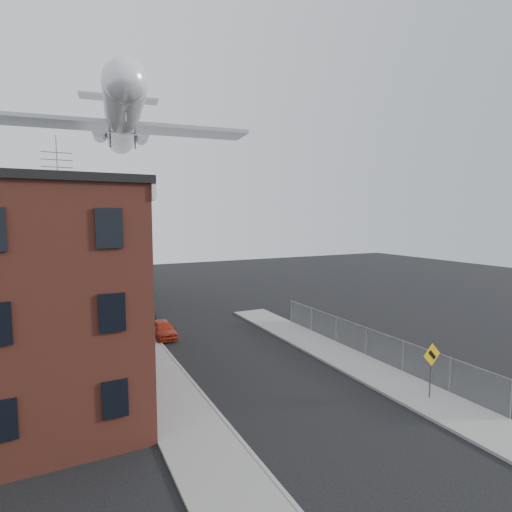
{
  "coord_description": "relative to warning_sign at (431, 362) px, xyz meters",
  "views": [
    {
      "loc": [
        -10.14,
        -13.77,
        8.81
      ],
      "look_at": [
        0.1,
        6.71,
        6.54
      ],
      "focal_mm": 28.0,
      "sensor_mm": 36.0,
      "label": 1
    }
  ],
  "objects": [
    {
      "name": "row_house_b",
      "position": [
        -17.56,
        24.53,
        3.25
      ],
      "size": [
        11.98,
        7.0,
        10.3
      ],
      "color": "slate",
      "rests_on": "ground"
    },
    {
      "name": "car_mid",
      "position": [
        -9.2,
        22.09,
        -1.34
      ],
      "size": [
        1.39,
        3.39,
        1.09
      ],
      "primitive_type": "imported",
      "rotation": [
        0.0,
        0.0,
        0.07
      ],
      "color": "black",
      "rests_on": "ground"
    },
    {
      "name": "car_near",
      "position": [
        -9.13,
        15.76,
        -1.25
      ],
      "size": [
        1.56,
        3.73,
        1.26
      ],
      "primitive_type": "imported",
      "rotation": [
        0.0,
        0.0,
        0.02
      ],
      "color": "#AB2C16",
      "rests_on": "ground"
    },
    {
      "name": "airplane",
      "position": [
        -9.93,
        26.31,
        15.66
      ],
      "size": [
        22.23,
        25.39,
        7.31
      ],
      "color": "silver",
      "rests_on": "ground"
    },
    {
      "name": "row_house_d",
      "position": [
        -17.56,
        38.53,
        3.25
      ],
      "size": [
        11.98,
        7.0,
        10.3
      ],
      "color": "slate",
      "rests_on": "ground"
    },
    {
      "name": "curb_left",
      "position": [
        -9.65,
        25.03,
        -1.81
      ],
      "size": [
        0.15,
        62.0,
        0.14
      ],
      "primitive_type": "cube",
      "color": "gray",
      "rests_on": "ground"
    },
    {
      "name": "curb_right",
      "position": [
        -1.55,
        7.03,
        -1.81
      ],
      "size": [
        0.15,
        26.0,
        0.14
      ],
      "primitive_type": "cube",
      "color": "gray",
      "rests_on": "ground"
    },
    {
      "name": "warning_sign",
      "position": [
        0.0,
        0.0,
        0.0
      ],
      "size": [
        1.1,
        0.11,
        2.8
      ],
      "color": "#515156",
      "rests_on": "ground"
    },
    {
      "name": "row_house_a",
      "position": [
        -17.56,
        17.53,
        3.25
      ],
      "size": [
        11.98,
        7.0,
        10.3
      ],
      "color": "slate",
      "rests_on": "ground"
    },
    {
      "name": "sidewalk_left",
      "position": [
        -11.1,
        25.03,
        -1.82
      ],
      "size": [
        3.0,
        62.0,
        0.12
      ],
      "primitive_type": "cube",
      "color": "gray",
      "rests_on": "ground"
    },
    {
      "name": "sidewalk_right",
      "position": [
        -0.1,
        7.03,
        -1.82
      ],
      "size": [
        3.0,
        26.0,
        0.12
      ],
      "primitive_type": "cube",
      "color": "gray",
      "rests_on": "ground"
    },
    {
      "name": "street_tree",
      "position": [
        -10.87,
        28.95,
        1.57
      ],
      "size": [
        3.22,
        3.2,
        5.2
      ],
      "color": "black",
      "rests_on": "ground"
    },
    {
      "name": "chainlink_fence",
      "position": [
        1.4,
        6.03,
        -0.89
      ],
      "size": [
        0.06,
        18.06,
        1.9
      ],
      "color": "gray",
      "rests_on": "ground"
    },
    {
      "name": "corner_building",
      "position": [
        -17.6,
        8.03,
        3.28
      ],
      "size": [
        10.31,
        12.3,
        12.15
      ],
      "color": "#3A1B12",
      "rests_on": "ground"
    },
    {
      "name": "row_house_c",
      "position": [
        -17.56,
        31.53,
        3.25
      ],
      "size": [
        11.98,
        7.0,
        10.3
      ],
      "color": "slate",
      "rests_on": "ground"
    },
    {
      "name": "car_far",
      "position": [
        -7.4,
        32.73,
        -1.28
      ],
      "size": [
        2.02,
        4.28,
        1.21
      ],
      "primitive_type": "imported",
      "rotation": [
        0.0,
        0.0,
        0.08
      ],
      "color": "gray",
      "rests_on": "ground"
    },
    {
      "name": "utility_pole",
      "position": [
        -11.2,
        19.03,
        2.79
      ],
      "size": [
        1.8,
        0.26,
        9.0
      ],
      "color": "black",
      "rests_on": "ground"
    },
    {
      "name": "ground",
      "position": [
        -5.6,
        1.03,
        -1.88
      ],
      "size": [
        120.0,
        120.0,
        0.0
      ],
      "primitive_type": "plane",
      "color": "black",
      "rests_on": "ground"
    },
    {
      "name": "row_house_e",
      "position": [
        -17.56,
        45.53,
        3.25
      ],
      "size": [
        11.98,
        7.0,
        10.3
      ],
      "color": "slate",
      "rests_on": "ground"
    }
  ]
}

